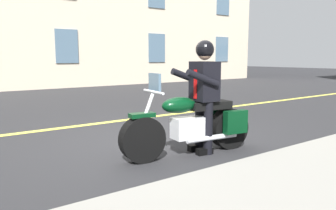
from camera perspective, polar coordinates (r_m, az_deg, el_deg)
name	(u,v)px	position (r m, az deg, el deg)	size (l,w,h in m)	color
ground_plane	(153,140)	(6.02, -2.54, -6.08)	(80.00, 80.00, 0.00)	#28282B
lane_center_stripe	(105,123)	(7.72, -10.80, -2.98)	(60.00, 0.16, 0.01)	#E5DB4C
motorcycle_main	(193,125)	(5.11, 4.27, -3.48)	(2.22, 0.78, 1.26)	black
rider_main	(203,87)	(5.13, 6.10, 3.14)	(0.67, 0.61, 1.74)	black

